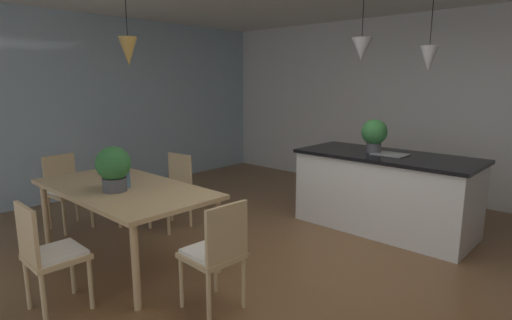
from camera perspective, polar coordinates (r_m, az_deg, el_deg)
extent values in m
cube|color=brown|center=(3.95, 7.74, -15.53)|extent=(10.00, 8.40, 0.04)
cube|color=silver|center=(6.50, 25.02, 6.60)|extent=(10.00, 0.12, 2.70)
cube|color=#9EB7C6|center=(6.74, -21.62, 6.97)|extent=(0.06, 8.40, 2.70)
cube|color=tan|center=(4.12, -18.00, -3.81)|extent=(1.91, 0.99, 0.04)
cylinder|color=tan|center=(5.15, -18.50, -5.07)|extent=(0.06, 0.06, 0.72)
cylinder|color=tan|center=(3.77, -5.34, -10.43)|extent=(0.06, 0.06, 0.72)
cylinder|color=tan|center=(4.83, -27.25, -6.81)|extent=(0.06, 0.06, 0.72)
cylinder|color=tan|center=(3.32, -16.44, -13.94)|extent=(0.06, 0.06, 0.72)
cube|color=tan|center=(3.22, -6.16, -13.06)|extent=(0.42, 0.42, 0.04)
cube|color=white|center=(3.20, -6.17, -12.49)|extent=(0.38, 0.38, 0.03)
cube|color=tan|center=(3.00, -4.07, -10.09)|extent=(0.05, 0.38, 0.42)
cylinder|color=tan|center=(3.35, -10.34, -16.43)|extent=(0.04, 0.04, 0.41)
cylinder|color=tan|center=(3.53, -5.63, -14.80)|extent=(0.04, 0.04, 0.41)
cylinder|color=tan|center=(3.10, -6.59, -18.67)|extent=(0.04, 0.04, 0.41)
cylinder|color=tan|center=(3.30, -1.73, -16.71)|extent=(0.04, 0.04, 0.41)
cube|color=tan|center=(5.31, -24.59, -4.25)|extent=(0.44, 0.44, 0.04)
cube|color=white|center=(5.30, -24.62, -3.88)|extent=(0.39, 0.39, 0.03)
cube|color=tan|center=(5.42, -25.69, -1.55)|extent=(0.07, 0.38, 0.42)
cylinder|color=tan|center=(5.31, -21.90, -6.58)|extent=(0.04, 0.04, 0.41)
cylinder|color=tan|center=(5.15, -25.15, -7.36)|extent=(0.04, 0.04, 0.41)
cylinder|color=tan|center=(5.59, -23.71, -5.84)|extent=(0.04, 0.04, 0.41)
cylinder|color=tan|center=(5.45, -26.84, -6.54)|extent=(0.04, 0.04, 0.41)
cube|color=tan|center=(3.52, -26.06, -12.00)|extent=(0.41, 0.41, 0.04)
cube|color=white|center=(3.50, -26.11, -11.47)|extent=(0.37, 0.37, 0.03)
cube|color=tan|center=(3.39, -29.28, -9.01)|extent=(0.38, 0.04, 0.42)
cylinder|color=tan|center=(3.80, -24.22, -13.78)|extent=(0.04, 0.04, 0.41)
cylinder|color=tan|center=(3.52, -22.05, -15.69)|extent=(0.04, 0.04, 0.41)
cylinder|color=tan|center=(3.71, -29.24, -14.88)|extent=(0.04, 0.04, 0.41)
cylinder|color=tan|center=(3.41, -27.48, -16.99)|extent=(0.04, 0.04, 0.41)
cube|color=tan|center=(4.96, -12.00, -4.49)|extent=(0.44, 0.44, 0.04)
cube|color=white|center=(4.95, -12.02, -4.10)|extent=(0.39, 0.39, 0.03)
cube|color=tan|center=(5.02, -10.55, -1.55)|extent=(0.38, 0.07, 0.42)
cylinder|color=tan|center=(4.80, -12.11, -7.85)|extent=(0.04, 0.04, 0.41)
cylinder|color=tan|center=(5.05, -14.64, -7.00)|extent=(0.04, 0.04, 0.41)
cylinder|color=tan|center=(5.01, -9.14, -6.92)|extent=(0.04, 0.04, 0.41)
cylinder|color=tan|center=(5.26, -11.70, -6.16)|extent=(0.04, 0.04, 0.41)
cube|color=white|center=(5.05, 17.48, -4.37)|extent=(1.96, 0.85, 0.88)
cube|color=black|center=(4.96, 17.77, 0.54)|extent=(2.02, 0.91, 0.04)
cube|color=gray|center=(4.94, 18.18, 0.77)|extent=(0.36, 0.30, 0.01)
cylinder|color=black|center=(4.08, -17.72, 20.06)|extent=(0.01, 0.01, 0.57)
cone|color=olive|center=(4.03, -17.37, 14.26)|extent=(0.17, 0.17, 0.26)
cylinder|color=black|center=(5.11, 14.69, 18.84)|extent=(0.01, 0.01, 0.48)
cone|color=#B7B7B7|center=(5.07, 14.48, 14.71)|extent=(0.24, 0.24, 0.26)
cylinder|color=black|center=(4.78, 23.36, 18.08)|extent=(0.01, 0.01, 0.61)
cone|color=#B7B7B7|center=(4.74, 22.95, 12.88)|extent=(0.18, 0.18, 0.26)
cylinder|color=#4C4C51|center=(5.02, 16.06, 1.67)|extent=(0.17, 0.17, 0.12)
sphere|color=#387F3D|center=(4.99, 16.18, 3.77)|extent=(0.30, 0.30, 0.30)
cylinder|color=#4C4C51|center=(3.96, -19.10, -3.23)|extent=(0.22, 0.22, 0.12)
sphere|color=#2D6B33|center=(3.92, -19.28, -0.46)|extent=(0.31, 0.31, 0.31)
cylinder|color=slate|center=(4.06, -17.94, -2.47)|extent=(0.12, 0.12, 0.17)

